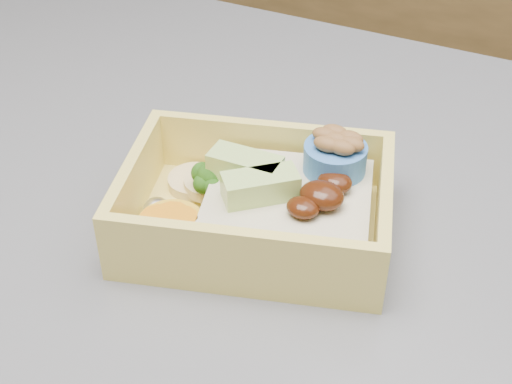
% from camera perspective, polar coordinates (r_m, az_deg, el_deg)
% --- Properties ---
extents(bento_box, '(0.21, 0.17, 0.06)m').
position_cam_1_polar(bento_box, '(0.48, 0.70, -1.01)').
color(bento_box, '#EED562').
rests_on(bento_box, island).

